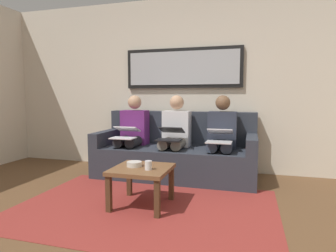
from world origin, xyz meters
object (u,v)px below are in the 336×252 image
Objects in this scene: person_middle at (175,134)px; laptop_silver at (220,136)px; laptop_white at (125,133)px; person_right at (132,132)px; person_left at (222,135)px; laptop_black at (170,134)px; framed_mirror at (183,68)px; cup at (148,165)px; coffee_table at (142,173)px; bowl at (134,164)px; couch at (176,154)px.

laptop_silver is at bearing 159.94° from person_middle.
person_right is at bearing -90.00° from laptop_white.
person_left reaches higher than laptop_black.
framed_mirror is at bearing -90.00° from person_middle.
cup is 0.08× the size of person_left.
person_right is at bearing -19.87° from laptop_black.
framed_mirror is 2.01m from cup.
coffee_table is 0.16m from cup.
couch is at bearing -96.59° from bowl.
bowl is at bearing 83.01° from person_middle.
person_left is 0.64m from person_middle.
framed_mirror reaches higher than laptop_black.
couch is 1.93× the size of person_middle.
laptop_silver reaches higher than coffee_table.
person_right is at bearing -66.08° from bowl.
couch is 0.44m from laptop_black.
person_left is 0.68m from laptop_black.
cup is 1.17m from laptop_silver.
bowl is 0.14× the size of person_middle.
framed_mirror is 1.23m from person_left.
coffee_table is 0.50× the size of person_middle.
framed_mirror is at bearing -47.18° from laptop_silver.
cup is 0.08× the size of person_middle.
laptop_black is at bearing -93.13° from coffee_table.
laptop_silver is 1.30m from person_right.
coffee_table is at bearing 117.18° from person_right.
laptop_black is at bearing -87.17° from cup.
framed_mirror is (0.00, -0.39, 1.24)m from couch.
coffee_table is 1.37m from person_left.
cup is at bearing 125.03° from laptop_white.
person_middle is (0.05, -1.22, 0.16)m from cup.
laptop_white is at bearing 0.19° from laptop_silver.
bowl is at bearing 85.01° from framed_mirror.
person_left is at bearing -115.83° from cup.
laptop_black reaches higher than laptop_silver.
person_left reaches higher than bowl.
person_middle reaches higher than laptop_black.
laptop_black is at bearing 90.00° from couch.
cup is at bearing 92.30° from person_middle.
laptop_silver is (-0.64, 0.69, -0.92)m from framed_mirror.
framed_mirror reaches higher than laptop_silver.
bowl is 1.15m from person_middle.
couch is 1.93× the size of person_left.
cup is at bearing 91.67° from framed_mirror.
person_middle and person_right have the same top height.
laptop_silver is 0.99× the size of laptop_black.
coffee_table is (0.05, 1.22, 0.03)m from couch.
person_middle reaches higher than bowl.
coffee_table is 0.96m from laptop_black.
person_left is (-0.64, 0.07, 0.30)m from couch.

